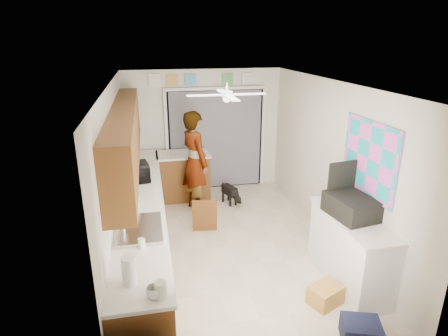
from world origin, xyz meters
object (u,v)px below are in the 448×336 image
soap_bottle (135,200)px  navy_crate (361,332)px  suitcase (351,206)px  cup (154,292)px  dog (229,194)px  man (195,162)px  paper_towel_roll (129,271)px  microwave (138,172)px  cardboard_box (325,295)px

soap_bottle → navy_crate: bearing=-38.2°
suitcase → cup: bearing=-165.5°
suitcase → dog: size_ratio=1.22×
suitcase → dog: 2.99m
man → cup: bearing=145.4°
soap_bottle → paper_towel_roll: 1.63m
microwave → navy_crate: 3.82m
soap_bottle → man: bearing=60.4°
soap_bottle → navy_crate: size_ratio=0.66×
cardboard_box → suitcase: bearing=42.2°
paper_towel_roll → soap_bottle: bearing=89.1°
paper_towel_roll → man: man is taller
cardboard_box → dog: bearing=99.5°
soap_bottle → paper_towel_roll: size_ratio=0.93×
suitcase → paper_towel_roll: bearing=-171.6°
cup → cardboard_box: cup is taller
suitcase → man: 3.06m
microwave → navy_crate: microwave is taller
soap_bottle → paper_towel_roll: (-0.02, -1.63, 0.01)m
man → microwave: bearing=104.1°
cup → cardboard_box: bearing=18.6°
dog → soap_bottle: bearing=-152.7°
paper_towel_roll → cardboard_box: paper_towel_roll is taller
microwave → man: bearing=-64.4°
navy_crate → dog: 3.79m
man → navy_crate: bearing=177.8°
cardboard_box → dog: size_ratio=0.75×
suitcase → navy_crate: size_ratio=1.57×
soap_bottle → suitcase: (2.68, -0.77, 0.00)m
suitcase → navy_crate: suitcase is taller
microwave → dog: 2.06m
paper_towel_roll → cardboard_box: (2.24, 0.45, -0.96)m
dog → cardboard_box: bearing=-101.7°
dog → paper_towel_roll: bearing=-137.1°
cardboard_box → dog: dog is taller
soap_bottle → man: (1.02, 1.80, -0.13)m
paper_towel_roll → navy_crate: 2.53m
microwave → cardboard_box: size_ratio=1.24×
dog → suitcase: bearing=-91.1°
soap_bottle → dog: bearing=48.5°
cup → man: man is taller
navy_crate → soap_bottle: bearing=141.8°
navy_crate → man: man is taller
suitcase → dog: (-0.98, 2.68, -0.87)m
soap_bottle → cup: (0.19, -1.86, -0.08)m
cup → cardboard_box: size_ratio=0.36×
suitcase → man: (-1.65, 2.57, -0.13)m
soap_bottle → cardboard_box: bearing=-28.1°
paper_towel_roll → cardboard_box: 2.48m
microwave → navy_crate: (2.28, -2.91, -0.95)m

